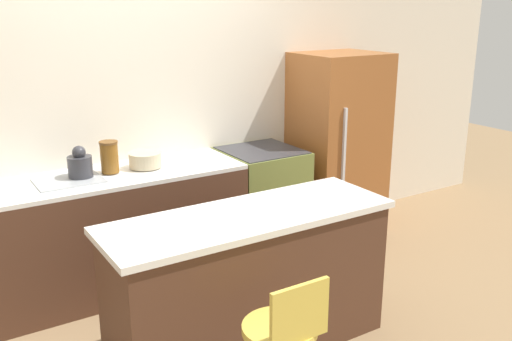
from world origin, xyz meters
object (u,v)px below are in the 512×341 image
(mixing_bowl, at_px, (145,160))
(kettle, at_px, (80,164))
(oven_range, at_px, (261,201))
(refrigerator, at_px, (337,145))

(mixing_bowl, bearing_deg, kettle, 180.00)
(kettle, bearing_deg, mixing_bowl, 0.00)
(oven_range, relative_size, refrigerator, 0.54)
(refrigerator, distance_m, kettle, 2.30)
(kettle, distance_m, mixing_bowl, 0.48)
(refrigerator, bearing_deg, kettle, 179.31)
(refrigerator, xyz_separation_m, mixing_bowl, (-1.81, 0.03, 0.13))
(oven_range, bearing_deg, kettle, 178.90)
(refrigerator, relative_size, kettle, 7.37)
(refrigerator, height_order, mixing_bowl, refrigerator)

